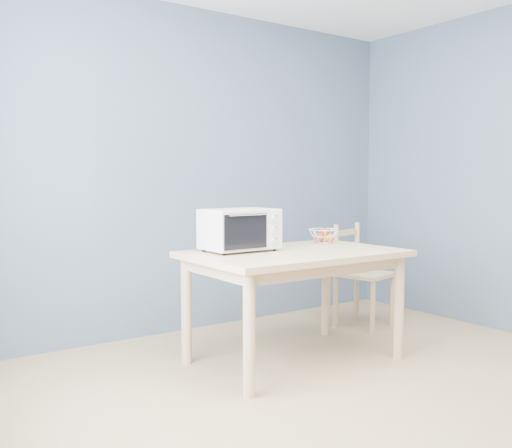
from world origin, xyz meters
TOP-DOWN VIEW (x-y plane):
  - room at (0.00, 0.00)m, footprint 4.01×4.51m
  - dining_table at (0.12, 1.11)m, footprint 1.40×0.90m
  - toaster_oven at (-0.20, 1.30)m, footprint 0.48×0.36m
  - fruit_basket at (0.61, 1.36)m, footprint 0.27×0.27m
  - dining_chair at (1.16, 1.52)m, footprint 0.49×0.49m

SIDE VIEW (x-z plane):
  - dining_chair at x=1.16m, z-range -0.01..0.85m
  - dining_table at x=0.12m, z-range 0.27..1.02m
  - fruit_basket at x=0.61m, z-range 0.75..0.87m
  - toaster_oven at x=-0.20m, z-range 0.76..1.04m
  - room at x=0.00m, z-range -0.01..2.61m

